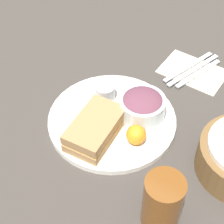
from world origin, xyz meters
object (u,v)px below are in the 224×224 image
Objects in this scene: fork at (188,67)px; spoon at (198,73)px; plate at (112,120)px; sandwich at (96,129)px; drink_glass at (162,202)px; dressing_cup at (105,92)px; knife at (193,70)px; salad_bowl at (142,106)px.

spoon is (0.01, 0.03, 0.00)m from fork.
sandwich is at bearing 2.91° from plate.
drink_glass is 0.47m from fork.
dressing_cup is (-0.05, -0.05, 0.03)m from plate.
sandwich reaches higher than dressing_cup.
dressing_cup is at bearing 169.99° from fork.
knife is at bearing -162.54° from drink_glass.
dressing_cup reaches higher than spoon.
drink_glass is (0.16, 0.22, 0.06)m from plate.
drink_glass reaches higher than salad_bowl.
drink_glass is at bearing -144.27° from fork.
knife is at bearing 167.17° from sandwich.
salad_bowl is (-0.05, 0.05, 0.04)m from plate.
plate is at bearing 180.00° from knife.
dressing_cup is (-0.11, -0.06, -0.01)m from sandwich.
salad_bowl is 0.56× the size of knife.
sandwich is 0.84× the size of fork.
dressing_cup is 0.40× the size of drink_glass.
plate is 1.96× the size of sandwich.
dressing_cup is at bearing -153.89° from sandwich.
fork is at bearing 153.57° from dressing_cup.
spoon is (-0.27, 0.10, -0.00)m from plate.
plate is at bearing 176.43° from spoon.
dressing_cup is at bearing -131.90° from plate.
knife is at bearing 173.33° from salad_bowl.
spoon is at bearing 164.25° from sandwich.
plate is 0.08m from salad_bowl.
drink_glass reaches higher than dressing_cup.
salad_bowl is at bearing 89.00° from dressing_cup.
spoon is at bearing -164.47° from drink_glass.
salad_bowl is 0.11m from dressing_cup.
fork is at bearing 177.62° from salad_bowl.
drink_glass reaches higher than spoon.
salad_bowl reaches higher than sandwich.
fork is at bearing 170.08° from sandwich.
fork is at bearing -160.70° from drink_glass.
dressing_cup is at bearing -91.00° from salad_bowl.
plate reaches higher than spoon.
knife is 0.02m from spoon.
spoon is (-0.34, 0.10, -0.03)m from sandwich.
drink_glass reaches higher than fork.
dressing_cup reaches higher than plate.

